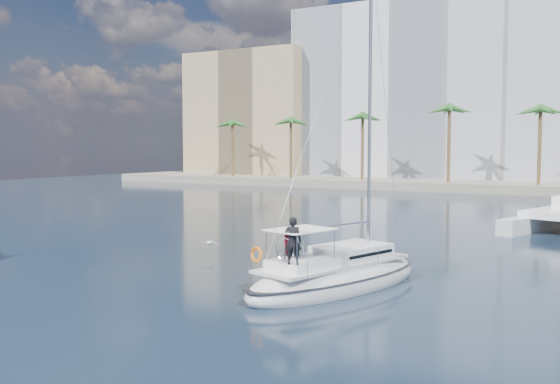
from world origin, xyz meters
The scene contains 8 objects.
ground centered at (0.00, 0.00, 0.00)m, with size 160.00×160.00×0.00m, color black.
quay centered at (0.00, 61.00, 0.60)m, with size 120.00×14.00×1.20m, color gray.
building_modern centered at (-12.00, 73.00, 14.00)m, with size 42.00×16.00×28.00m, color white.
building_tan_left centered at (-42.00, 69.00, 11.00)m, with size 22.00×14.00×22.00m, color tan.
palm_left centered at (-34.00, 57.00, 10.28)m, with size 3.60×3.60×12.30m.
palm_centre centered at (0.00, 57.00, 10.28)m, with size 3.60×3.60×12.30m.
main_sloop centered at (5.22, -1.56, 0.49)m, with size 5.99×10.57×14.96m.
seagull centered at (-4.07, 2.23, 0.71)m, with size 1.13×0.49×0.21m.
Camera 1 is at (15.89, -25.32, 6.00)m, focal length 40.00 mm.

